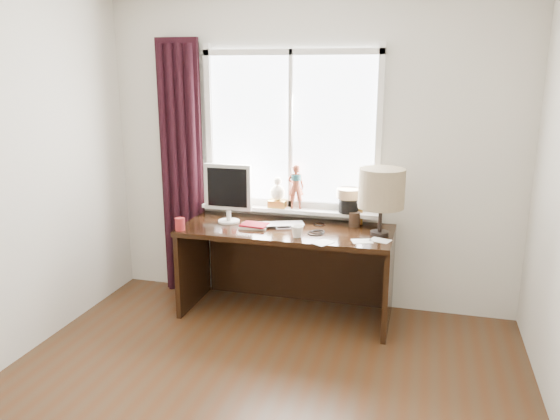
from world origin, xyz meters
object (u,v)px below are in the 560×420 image
(mug, at_px, (297,231))
(monitor, at_px, (228,190))
(red_cup, at_px, (180,224))
(table_lamp, at_px, (382,189))
(laptop, at_px, (282,225))
(desk, at_px, (289,253))

(mug, bearing_deg, monitor, 158.33)
(mug, xyz_separation_m, red_cup, (-0.94, -0.06, 0.00))
(mug, distance_m, monitor, 0.74)
(monitor, distance_m, table_lamp, 1.25)
(laptop, xyz_separation_m, monitor, (-0.46, 0.00, 0.26))
(desk, xyz_separation_m, monitor, (-0.51, -0.05, 0.52))
(red_cup, xyz_separation_m, monitor, (0.29, 0.32, 0.23))
(mug, distance_m, red_cup, 0.94)
(monitor, relative_size, table_lamp, 0.94)
(monitor, bearing_deg, mug, -21.67)
(desk, xyz_separation_m, table_lamp, (0.74, -0.09, 0.61))
(red_cup, relative_size, table_lamp, 0.19)
(red_cup, distance_m, table_lamp, 1.60)
(mug, xyz_separation_m, table_lamp, (0.60, 0.22, 0.31))
(laptop, height_order, table_lamp, table_lamp)
(mug, relative_size, red_cup, 0.96)
(laptop, relative_size, mug, 3.74)
(mug, relative_size, monitor, 0.20)
(laptop, bearing_deg, monitor, 156.74)
(laptop, distance_m, desk, 0.27)
(red_cup, xyz_separation_m, desk, (0.80, 0.37, -0.29))
(laptop, bearing_deg, desk, 24.78)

